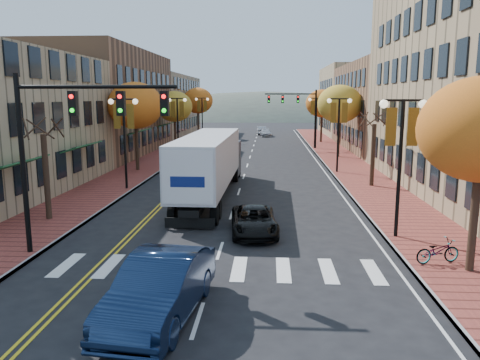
% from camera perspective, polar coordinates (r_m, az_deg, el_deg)
% --- Properties ---
extents(ground, '(200.00, 200.00, 0.00)m').
position_cam_1_polar(ground, '(15.45, -4.04, -13.33)').
color(ground, black).
rests_on(ground, ground).
extents(sidewalk_left, '(4.00, 85.00, 0.15)m').
position_cam_1_polar(sidewalk_left, '(48.20, -9.61, 2.71)').
color(sidewalk_left, brown).
rests_on(sidewalk_left, ground).
extents(sidewalk_right, '(4.00, 85.00, 0.15)m').
position_cam_1_polar(sidewalk_right, '(47.47, 12.08, 2.52)').
color(sidewalk_right, brown).
rests_on(sidewalk_right, ground).
extents(building_left_mid, '(12.00, 24.00, 11.00)m').
position_cam_1_polar(building_left_mid, '(53.51, -17.40, 8.94)').
color(building_left_mid, brown).
rests_on(building_left_mid, ground).
extents(building_left_far, '(12.00, 26.00, 9.50)m').
position_cam_1_polar(building_left_far, '(77.41, -10.75, 8.87)').
color(building_left_far, '#9E8966').
rests_on(building_left_far, ground).
extents(building_right_mid, '(15.00, 24.00, 10.00)m').
position_cam_1_polar(building_right_mid, '(58.46, 20.22, 8.35)').
color(building_right_mid, brown).
rests_on(building_right_mid, ground).
extents(building_right_far, '(15.00, 20.00, 11.00)m').
position_cam_1_polar(building_right_far, '(79.79, 15.73, 9.25)').
color(building_right_far, '#9E8966').
rests_on(building_right_far, ground).
extents(tree_left_a, '(0.28, 0.28, 4.20)m').
position_cam_1_polar(tree_left_a, '(24.91, -22.54, 0.34)').
color(tree_left_a, '#382619').
rests_on(tree_left_a, sidewalk_left).
extents(tree_left_b, '(4.48, 4.48, 7.21)m').
position_cam_1_polar(tree_left_b, '(39.59, -12.64, 8.84)').
color(tree_left_b, '#382619').
rests_on(tree_left_b, sidewalk_left).
extents(tree_left_c, '(4.16, 4.16, 6.69)m').
position_cam_1_polar(tree_left_c, '(55.15, -7.99, 8.86)').
color(tree_left_c, '#382619').
rests_on(tree_left_c, sidewalk_left).
extents(tree_left_d, '(4.61, 4.61, 7.42)m').
position_cam_1_polar(tree_left_d, '(72.88, -5.16, 9.61)').
color(tree_left_d, '#382619').
rests_on(tree_left_d, sidewalk_left).
extents(tree_right_b, '(0.28, 0.28, 4.20)m').
position_cam_1_polar(tree_right_b, '(33.05, 15.89, 2.94)').
color(tree_right_b, '#382619').
rests_on(tree_right_b, sidewalk_right).
extents(tree_right_c, '(4.48, 4.48, 7.21)m').
position_cam_1_polar(tree_right_c, '(48.57, 12.06, 9.04)').
color(tree_right_c, '#382619').
rests_on(tree_right_c, sidewalk_right).
extents(tree_right_d, '(4.35, 4.35, 7.00)m').
position_cam_1_polar(tree_right_d, '(64.44, 9.96, 9.17)').
color(tree_right_d, '#382619').
rests_on(tree_right_d, sidewalk_right).
extents(lamp_left_b, '(1.96, 0.36, 6.05)m').
position_cam_1_polar(lamp_left_b, '(31.55, -13.95, 6.44)').
color(lamp_left_b, black).
rests_on(lamp_left_b, ground).
extents(lamp_left_c, '(1.96, 0.36, 6.05)m').
position_cam_1_polar(lamp_left_c, '(49.00, -7.63, 7.83)').
color(lamp_left_c, black).
rests_on(lamp_left_c, ground).
extents(lamp_left_d, '(1.96, 0.36, 6.05)m').
position_cam_1_polar(lamp_left_d, '(66.74, -4.64, 8.46)').
color(lamp_left_d, black).
rests_on(lamp_left_d, ground).
extents(lamp_right_a, '(1.96, 0.36, 6.05)m').
position_cam_1_polar(lamp_right_a, '(20.89, 19.05, 4.48)').
color(lamp_right_a, black).
rests_on(lamp_right_a, ground).
extents(lamp_right_b, '(1.96, 0.36, 6.05)m').
position_cam_1_polar(lamp_right_b, '(38.50, 11.95, 7.12)').
color(lamp_right_b, black).
rests_on(lamp_right_b, ground).
extents(lamp_right_c, '(1.96, 0.36, 6.05)m').
position_cam_1_polar(lamp_right_c, '(56.36, 9.30, 8.07)').
color(lamp_right_c, black).
rests_on(lamp_right_c, ground).
extents(traffic_mast_near, '(6.10, 0.35, 7.00)m').
position_cam_1_polar(traffic_mast_near, '(18.62, -20.01, 5.75)').
color(traffic_mast_near, black).
rests_on(traffic_mast_near, ground).
extents(traffic_mast_far, '(6.10, 0.34, 7.00)m').
position_cam_1_polar(traffic_mast_far, '(56.17, 7.24, 8.76)').
color(traffic_mast_far, black).
rests_on(traffic_mast_far, ground).
extents(semi_truck, '(2.76, 15.79, 3.94)m').
position_cam_1_polar(semi_truck, '(28.74, -3.54, 2.39)').
color(semi_truck, black).
rests_on(semi_truck, ground).
extents(navy_sedan, '(2.52, 5.59, 1.78)m').
position_cam_1_polar(navy_sedan, '(13.56, -9.71, -12.80)').
color(navy_sedan, '#0D1A36').
rests_on(navy_sedan, ground).
extents(black_suv, '(2.37, 4.51, 1.21)m').
position_cam_1_polar(black_suv, '(21.29, 1.72, -4.97)').
color(black_suv, black).
rests_on(black_suv, ground).
extents(car_far_white, '(1.69, 4.00, 1.35)m').
position_cam_1_polar(car_far_white, '(63.92, -1.40, 5.17)').
color(car_far_white, white).
rests_on(car_far_white, ground).
extents(car_far_silver, '(2.00, 4.20, 1.18)m').
position_cam_1_polar(car_far_silver, '(74.32, 3.13, 5.78)').
color(car_far_silver, '#AEAFB6').
rests_on(car_far_silver, ground).
extents(car_far_oncoming, '(1.69, 4.13, 1.33)m').
position_cam_1_polar(car_far_oncoming, '(78.21, 2.63, 6.05)').
color(car_far_oncoming, '#B4B5BC').
rests_on(car_far_oncoming, ground).
extents(bicycle, '(1.82, 1.05, 0.90)m').
position_cam_1_polar(bicycle, '(18.67, 22.96, -7.97)').
color(bicycle, gray).
rests_on(bicycle, sidewalk_right).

